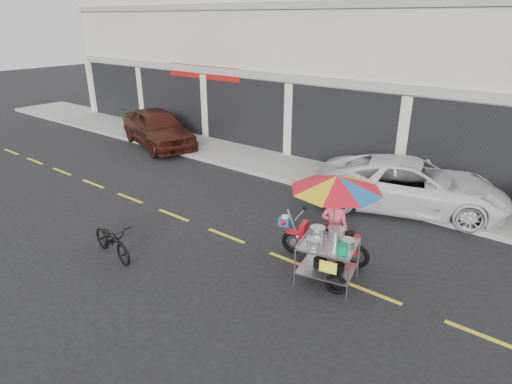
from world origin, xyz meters
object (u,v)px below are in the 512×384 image
Objects in this scene: food_vendor_rig at (334,210)px; maroon_sedan at (158,128)px; white_pickup at (411,185)px; near_bicycle at (112,241)px.

maroon_sedan is at bearing 145.52° from food_vendor_rig.
white_pickup is 8.28m from near_bicycle.
food_vendor_rig is at bearing -93.19° from maroon_sedan.
food_vendor_rig is at bearing 160.40° from white_pickup.
maroon_sedan is 9.37m from near_bicycle.
food_vendor_rig reaches higher than near_bicycle.
maroon_sedan is 1.75× the size of food_vendor_rig.
near_bicycle is at bearing -117.89° from maroon_sedan.
white_pickup is (10.89, 0.19, -0.08)m from maroon_sedan.
food_vendor_rig is at bearing -52.13° from near_bicycle.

